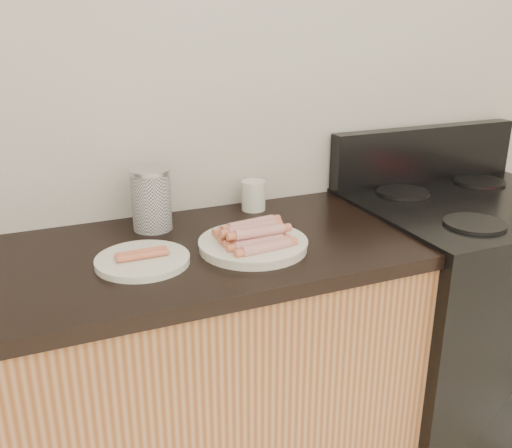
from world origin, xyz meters
name	(u,v)px	position (x,y,z in m)	size (l,w,h in m)	color
wall_back	(218,81)	(0.00, 2.00, 1.30)	(4.00, 0.04, 2.60)	silver
cabinet_base	(16,440)	(-0.70, 1.69, 0.43)	(2.20, 0.59, 0.86)	#996C44
stove	(460,323)	(0.78, 1.68, 0.46)	(0.76, 0.65, 0.91)	black
stove_panel	(424,154)	(0.78, 1.96, 1.01)	(0.76, 0.06, 0.20)	black
burner_near_left	(474,224)	(0.61, 1.51, 0.92)	(0.18, 0.18, 0.01)	black
burner_far_left	(403,192)	(0.61, 1.84, 0.92)	(0.18, 0.18, 0.01)	black
burner_far_right	(480,182)	(0.95, 1.84, 0.92)	(0.18, 0.18, 0.01)	black
main_plate	(253,246)	(-0.05, 1.62, 0.91)	(0.29, 0.29, 0.02)	white
side_plate	(143,260)	(-0.34, 1.64, 0.91)	(0.24, 0.24, 0.02)	white
hotdog_pile	(253,234)	(-0.05, 1.62, 0.94)	(0.14, 0.19, 0.05)	maroon
plain_sausages	(142,254)	(-0.34, 1.64, 0.93)	(0.12, 0.04, 0.02)	#D07150
canister	(151,199)	(-0.26, 1.87, 0.99)	(0.12, 0.12, 0.18)	white
mug	(253,195)	(0.08, 1.92, 0.95)	(0.08, 0.08, 0.10)	white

